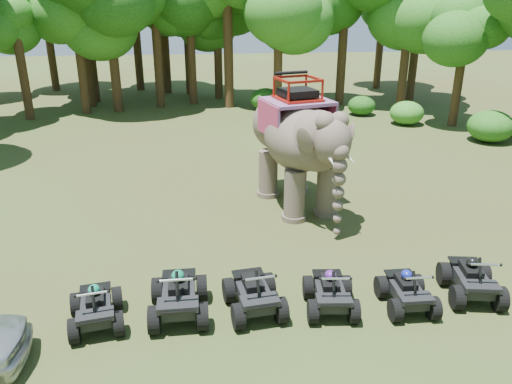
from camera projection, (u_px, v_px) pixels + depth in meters
ground at (261, 272)px, 13.74m from camera, size 110.00×110.00×0.00m
elephant at (297, 143)px, 17.31m from camera, size 3.73×5.97×4.65m
atv_0 at (95, 302)px, 11.34m from camera, size 1.42×1.78×1.19m
atv_1 at (178, 290)px, 11.65m from camera, size 1.36×1.85×1.37m
atv_2 at (254, 288)px, 11.82m from camera, size 1.47×1.88×1.28m
atv_3 at (331, 287)px, 11.91m from camera, size 1.34×1.73×1.20m
atv_4 at (408, 286)px, 12.00m from camera, size 1.16×1.58×1.15m
atv_5 at (473, 274)px, 12.41m from camera, size 1.51×1.89×1.27m
tree_0 at (217, 39)px, 35.22m from camera, size 5.92×5.92×8.46m
tree_1 at (278, 44)px, 30.89m from camera, size 5.97×5.97×8.53m
tree_2 at (344, 30)px, 33.02m from camera, size 6.95×6.95×9.92m
tree_3 at (406, 44)px, 31.36m from camera, size 5.93×5.93×8.47m
tree_4 at (460, 67)px, 27.90m from camera, size 4.66×4.66×6.66m
tree_29 at (20, 56)px, 29.28m from camera, size 5.29×5.29×7.55m
tree_30 at (84, 33)px, 32.38m from camera, size 6.69×6.69×9.56m
tree_31 at (156, 38)px, 32.38m from camera, size 6.29×6.29×8.99m
tree_32 at (79, 50)px, 30.75m from camera, size 5.54×5.54×7.92m
tree_33 at (187, 37)px, 36.84m from camera, size 5.92×5.92×8.46m
tree_34 at (135, 20)px, 38.19m from camera, size 7.48×7.48×10.68m
tree_35 at (87, 24)px, 33.59m from camera, size 7.42×7.42×10.60m
tree_36 at (47, 28)px, 38.12m from camera, size 6.66×6.66×9.51m
tree_37 at (381, 31)px, 39.13m from camera, size 6.30×6.30×9.00m
tree_40 at (228, 26)px, 32.01m from camera, size 7.34×7.34×10.49m
tree_41 at (416, 37)px, 33.96m from camera, size 6.24×6.24×8.91m
tree_42 at (218, 43)px, 36.68m from camera, size 5.34×5.34×7.63m
tree_43 at (191, 42)px, 33.50m from camera, size 5.80×5.80×8.29m
tree_44 at (111, 30)px, 30.81m from camera, size 7.15×7.15×10.21m
tree_45 at (164, 25)px, 37.19m from camera, size 7.02×7.02×10.03m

